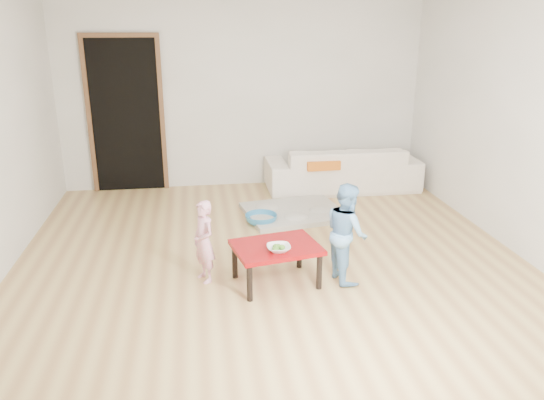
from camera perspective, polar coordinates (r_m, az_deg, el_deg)
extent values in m
cube|color=#AC7F49|center=(5.42, -0.31, -5.84)|extent=(5.00, 5.00, 0.01)
cube|color=white|center=(7.48, -3.10, 11.37)|extent=(5.00, 0.02, 2.60)
cube|color=white|center=(5.91, 24.65, 7.75)|extent=(0.02, 5.00, 2.60)
imported|color=white|center=(7.48, 7.55, 3.46)|extent=(2.10, 0.83, 0.61)
cube|color=orange|center=(7.09, 5.25, 4.00)|extent=(0.45, 0.41, 0.12)
imported|color=white|center=(4.58, 0.72, -5.21)|extent=(0.21, 0.21, 0.05)
imported|color=pink|center=(4.79, -7.33, -4.46)|extent=(0.28, 0.33, 0.76)
imported|color=#5FA5DC|center=(4.81, 8.01, -3.46)|extent=(0.40, 0.49, 0.91)
imported|color=teal|center=(6.18, -1.18, -2.08)|extent=(0.37, 0.37, 0.12)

